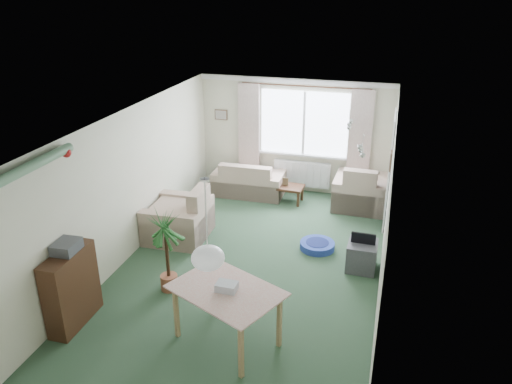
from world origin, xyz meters
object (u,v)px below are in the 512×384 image
(coffee_table, at_px, (284,193))
(houseplant, at_px, (167,252))
(armchair_corner, at_px, (361,186))
(sofa, at_px, (249,178))
(pet_bed, at_px, (317,245))
(dining_table, at_px, (227,316))
(tv_cube, at_px, (362,256))
(bookshelf, at_px, (71,289))
(armchair_left, at_px, (178,212))

(coffee_table, distance_m, houseplant, 3.70)
(coffee_table, bearing_deg, armchair_corner, 5.31)
(sofa, distance_m, pet_bed, 2.65)
(dining_table, distance_m, tv_cube, 2.65)
(houseplant, bearing_deg, bookshelf, -130.03)
(bookshelf, bearing_deg, coffee_table, 68.02)
(tv_cube, relative_size, pet_bed, 0.84)
(pet_bed, bearing_deg, armchair_left, -174.61)
(armchair_left, distance_m, tv_cube, 3.22)
(houseplant, xyz_separation_m, tv_cube, (2.67, 1.35, -0.40))
(coffee_table, bearing_deg, armchair_left, -126.12)
(armchair_corner, distance_m, coffee_table, 1.55)
(pet_bed, bearing_deg, tv_cube, -29.43)
(armchair_left, relative_size, bookshelf, 1.01)
(armchair_corner, height_order, pet_bed, armchair_corner)
(armchair_corner, bearing_deg, tv_cube, 96.99)
(armchair_corner, distance_m, dining_table, 4.71)
(sofa, xyz_separation_m, pet_bed, (1.78, -1.93, -0.31))
(armchair_left, bearing_deg, tv_cube, 84.58)
(tv_cube, bearing_deg, armchair_left, 177.61)
(armchair_left, bearing_deg, dining_table, 33.85)
(armchair_left, xyz_separation_m, pet_bed, (2.43, 0.23, -0.42))
(bookshelf, xyz_separation_m, pet_bed, (2.77, 2.82, -0.46))
(bookshelf, relative_size, houseplant, 0.83)
(coffee_table, height_order, pet_bed, coffee_table)
(armchair_left, xyz_separation_m, coffee_table, (1.46, 2.00, -0.30))
(houseplant, relative_size, dining_table, 1.05)
(armchair_corner, bearing_deg, houseplant, 57.99)
(sofa, height_order, pet_bed, sofa)
(pet_bed, bearing_deg, dining_table, -105.07)
(bookshelf, xyz_separation_m, dining_table, (2.06, 0.19, -0.15))
(pet_bed, bearing_deg, houseplant, -136.88)
(sofa, bearing_deg, bookshelf, 77.16)
(armchair_left, height_order, pet_bed, armchair_left)
(houseplant, bearing_deg, coffee_table, 75.38)
(armchair_left, relative_size, houseplant, 0.84)
(armchair_left, relative_size, dining_table, 0.88)
(armchair_corner, relative_size, tv_cube, 2.07)
(sofa, bearing_deg, armchair_left, 72.18)
(coffee_table, bearing_deg, tv_cube, -51.61)
(coffee_table, height_order, dining_table, dining_table)
(houseplant, xyz_separation_m, dining_table, (1.19, -0.85, -0.25))
(sofa, bearing_deg, tv_cube, 136.08)
(armchair_corner, xyz_separation_m, armchair_left, (-2.98, -2.14, 0.02))
(dining_table, distance_m, pet_bed, 2.75)
(sofa, bearing_deg, pet_bed, 131.63)
(armchair_left, bearing_deg, sofa, 161.43)
(dining_table, bearing_deg, coffee_table, 93.48)
(tv_cube, height_order, pet_bed, tv_cube)
(tv_cube, bearing_deg, sofa, 138.36)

